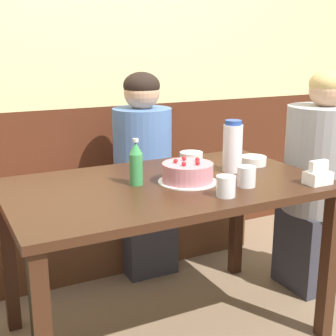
# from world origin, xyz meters

# --- Properties ---
(ground_plane) EXTENTS (12.00, 12.00, 0.00)m
(ground_plane) POSITION_xyz_m (0.00, 0.00, 0.00)
(ground_plane) COLOR #846B51
(back_wall) EXTENTS (4.80, 0.04, 2.50)m
(back_wall) POSITION_xyz_m (0.00, 1.05, 1.25)
(back_wall) COLOR #4C2314
(back_wall) RESTS_ON ground_plane
(bench_seat) EXTENTS (1.83, 0.38, 0.45)m
(bench_seat) POSITION_xyz_m (0.00, 0.83, 0.23)
(bench_seat) COLOR #56331E
(bench_seat) RESTS_ON ground_plane
(dining_table) EXTENTS (1.39, 0.82, 0.74)m
(dining_table) POSITION_xyz_m (0.00, 0.00, 0.65)
(dining_table) COLOR #381E11
(dining_table) RESTS_ON ground_plane
(birthday_cake) EXTENTS (0.26, 0.26, 0.11)m
(birthday_cake) POSITION_xyz_m (0.08, -0.04, 0.79)
(birthday_cake) COLOR white
(birthday_cake) RESTS_ON dining_table
(water_pitcher) EXTENTS (0.09, 0.09, 0.25)m
(water_pitcher) POSITION_xyz_m (0.37, 0.03, 0.86)
(water_pitcher) COLOR white
(water_pitcher) RESTS_ON dining_table
(soju_bottle) EXTENTS (0.06, 0.06, 0.20)m
(soju_bottle) POSITION_xyz_m (-0.13, 0.03, 0.84)
(soju_bottle) COLOR #388E4C
(soju_bottle) RESTS_ON dining_table
(napkin_holder) EXTENTS (0.11, 0.08, 0.11)m
(napkin_holder) POSITION_xyz_m (0.58, -0.32, 0.78)
(napkin_holder) COLOR white
(napkin_holder) RESTS_ON dining_table
(bowl_soup_white) EXTENTS (0.13, 0.13, 0.04)m
(bowl_soup_white) POSITION_xyz_m (0.53, 0.08, 0.77)
(bowl_soup_white) COLOR white
(bowl_soup_white) RESTS_ON dining_table
(bowl_rice_small) EXTENTS (0.12, 0.12, 0.04)m
(bowl_rice_small) POSITION_xyz_m (0.31, 0.32, 0.76)
(bowl_rice_small) COLOR white
(bowl_rice_small) RESTS_ON dining_table
(glass_water_tall) EXTENTS (0.08, 0.08, 0.09)m
(glass_water_tall) POSITION_xyz_m (0.28, -0.21, 0.79)
(glass_water_tall) COLOR silver
(glass_water_tall) RESTS_ON dining_table
(glass_tumbler_short) EXTENTS (0.08, 0.08, 0.08)m
(glass_tumbler_short) POSITION_xyz_m (0.12, -0.28, 0.79)
(glass_tumbler_short) COLOR silver
(glass_tumbler_short) RESTS_ON dining_table
(person_teal_shirt) EXTENTS (0.39, 0.39, 1.21)m
(person_teal_shirt) POSITION_xyz_m (0.96, 0.04, 0.60)
(person_teal_shirt) COLOR #33333D
(person_teal_shirt) RESTS_ON ground_plane
(person_dark_striped) EXTENTS (0.34, 0.34, 1.19)m
(person_dark_striped) POSITION_xyz_m (0.18, 0.67, 0.58)
(person_dark_striped) COLOR #33333D
(person_dark_striped) RESTS_ON ground_plane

